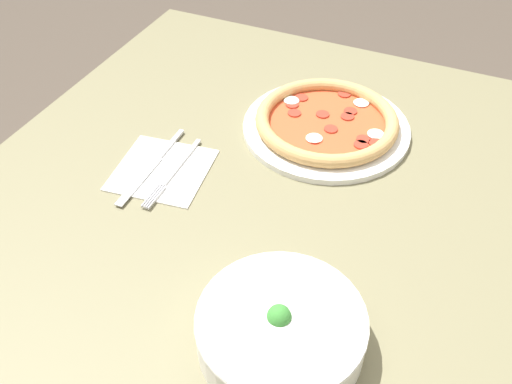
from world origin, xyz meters
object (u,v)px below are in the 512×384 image
at_px(bowl, 281,328).
at_px(knife, 155,162).
at_px(fork, 174,171).
at_px(pizza, 326,123).

distance_m(bowl, knife, 0.43).
distance_m(fork, knife, 0.05).
xyz_separation_m(bowl, knife, (0.35, -0.25, -0.03)).
relative_size(pizza, bowl, 1.45).
relative_size(fork, knife, 0.88).
height_order(bowl, knife, bowl).
bearing_deg(pizza, bowl, 101.74).
bearing_deg(fork, bowl, 49.95).
bearing_deg(knife, bowl, 52.86).
bearing_deg(pizza, fork, 48.48).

